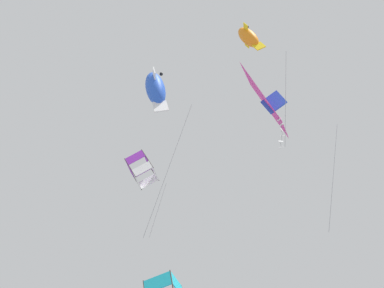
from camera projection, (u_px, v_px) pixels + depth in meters
name	position (u px, v px, depth m)	size (l,w,h in m)	color
kite_fish_upper_right	(249.00, 37.00, 25.78)	(1.89, 1.48, 8.02)	orange
kite_box_near_right	(142.00, 170.00, 29.75)	(1.81, 1.37, 5.48)	purple
kite_delta_highest	(268.00, 102.00, 24.25)	(2.68, 3.46, 8.99)	#DB2D93
kite_fish_far_centre	(155.00, 89.00, 27.45)	(2.30, 1.90, 9.94)	blue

